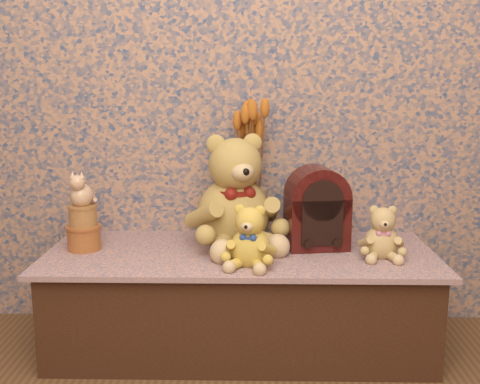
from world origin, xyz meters
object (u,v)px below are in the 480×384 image
object	(u,v)px
ceramic_vase	(252,213)
cat_figurine	(81,188)
teddy_medium	(250,233)
teddy_small	(382,229)
teddy_large	(234,186)
cathedral_radio	(317,207)
biscuit_tin_lower	(84,238)

from	to	relation	value
ceramic_vase	cat_figurine	size ratio (longest dim) A/B	1.51
teddy_medium	cat_figurine	world-z (taller)	cat_figurine
teddy_medium	teddy_small	world-z (taller)	teddy_medium
ceramic_vase	teddy_small	bearing A→B (deg)	-27.38
teddy_large	cat_figurine	world-z (taller)	teddy_large
teddy_medium	teddy_small	distance (m)	0.49
teddy_small	teddy_medium	bearing A→B (deg)	-164.57
teddy_small	cathedral_radio	bearing A→B (deg)	155.72
teddy_medium	cat_figurine	bearing A→B (deg)	177.07
ceramic_vase	teddy_large	bearing A→B (deg)	-125.50
cathedral_radio	ceramic_vase	size ratio (longest dim) A/B	1.53
cathedral_radio	teddy_large	bearing A→B (deg)	167.34
cathedral_radio	biscuit_tin_lower	world-z (taller)	cathedral_radio
teddy_large	teddy_small	size ratio (longest dim) A/B	2.26
teddy_large	biscuit_tin_lower	bearing A→B (deg)	167.29
biscuit_tin_lower	ceramic_vase	bearing A→B (deg)	15.36
teddy_large	teddy_small	xyz separation A→B (m)	(0.55, -0.15, -0.13)
teddy_large	teddy_small	world-z (taller)	teddy_large
teddy_small	biscuit_tin_lower	bearing A→B (deg)	-179.66
cathedral_radio	teddy_medium	bearing A→B (deg)	-147.59
cathedral_radio	cat_figurine	size ratio (longest dim) A/B	2.31
teddy_medium	ceramic_vase	distance (m)	0.34
teddy_small	cathedral_radio	size ratio (longest dim) A/B	0.66
teddy_large	teddy_small	bearing A→B (deg)	-35.31
teddy_medium	biscuit_tin_lower	world-z (taller)	teddy_medium
teddy_small	ceramic_vase	xyz separation A→B (m)	(-0.48, 0.25, -0.00)
teddy_large	ceramic_vase	world-z (taller)	teddy_large
teddy_medium	cat_figurine	xyz separation A→B (m)	(-0.64, 0.17, 0.13)
teddy_large	teddy_medium	xyz separation A→B (m)	(0.07, -0.24, -0.12)
teddy_small	ceramic_vase	distance (m)	0.54
ceramic_vase	cat_figurine	world-z (taller)	cat_figurine
teddy_medium	cathedral_radio	size ratio (longest dim) A/B	0.73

